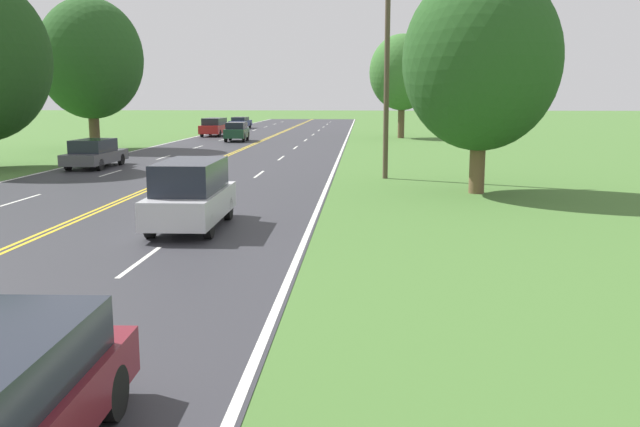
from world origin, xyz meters
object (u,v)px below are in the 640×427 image
at_px(car_dark_green_suv_mid_far, 237,131).
at_px(car_dark_blue_sedan_distant, 241,122).
at_px(tree_left_verge, 402,72).
at_px(tree_behind_sign, 481,60).
at_px(car_silver_suv_approaching, 191,194).
at_px(car_dark_grey_sedan_mid_near, 95,153).
at_px(car_red_van_receding, 214,127).
at_px(tree_mid_treeline, 90,59).

distance_m(car_dark_green_suv_mid_far, car_dark_blue_sedan_distant, 24.59).
height_order(tree_left_verge, tree_behind_sign, tree_left_verge).
bearing_deg(car_silver_suv_approaching, car_dark_blue_sedan_distant, -171.99).
relative_size(car_dark_green_suv_mid_far, car_dark_blue_sedan_distant, 0.85).
distance_m(tree_behind_sign, car_dark_blue_sedan_distant, 58.78).
bearing_deg(car_dark_blue_sedan_distant, car_dark_grey_sedan_mid_near, -176.74).
distance_m(tree_left_verge, car_dark_green_suv_mid_far, 16.40).
bearing_deg(car_red_van_receding, car_dark_grey_sedan_mid_near, -177.27).
bearing_deg(car_dark_grey_sedan_mid_near, tree_behind_sign, -113.50).
relative_size(car_silver_suv_approaching, car_red_van_receding, 0.96).
relative_size(tree_mid_treeline, car_dark_green_suv_mid_far, 2.62).
bearing_deg(car_dark_blue_sedan_distant, car_red_van_receding, -175.85).
distance_m(tree_behind_sign, tree_mid_treeline, 32.52).
bearing_deg(tree_mid_treeline, car_dark_grey_sedan_mid_near, -68.20).
distance_m(tree_mid_treeline, car_dark_grey_sedan_mid_near, 15.26).
relative_size(car_red_van_receding, car_dark_blue_sedan_distant, 1.00).
xyz_separation_m(tree_behind_sign, car_red_van_receding, (-19.00, 38.67, -4.21)).
distance_m(tree_left_verge, tree_mid_treeline, 27.76).
distance_m(tree_left_verge, tree_behind_sign, 37.04).
bearing_deg(car_silver_suv_approaching, car_dark_green_suv_mid_far, -172.30).
bearing_deg(tree_behind_sign, car_silver_suv_approaching, -139.92).
xyz_separation_m(tree_left_verge, car_red_van_receding, (-18.01, 1.65, -5.07)).
bearing_deg(car_red_van_receding, tree_behind_sign, -151.28).
bearing_deg(car_dark_blue_sedan_distant, tree_left_verge, -132.12).
relative_size(tree_left_verge, car_dark_grey_sedan_mid_near, 1.94).
relative_size(tree_behind_sign, car_dark_grey_sedan_mid_near, 1.77).
height_order(car_red_van_receding, car_dark_blue_sedan_distant, car_red_van_receding).
height_order(tree_behind_sign, car_dark_grey_sedan_mid_near, tree_behind_sign).
distance_m(car_dark_green_suv_mid_far, car_red_van_receding, 8.44).
bearing_deg(tree_mid_treeline, car_red_van_receding, 73.06).
relative_size(car_silver_suv_approaching, car_dark_blue_sedan_distant, 0.96).
height_order(car_dark_grey_sedan_mid_near, car_red_van_receding, car_red_van_receding).
height_order(tree_behind_sign, car_dark_blue_sedan_distant, tree_behind_sign).
height_order(tree_left_verge, car_dark_blue_sedan_distant, tree_left_verge).
relative_size(tree_left_verge, car_dark_blue_sedan_distant, 1.96).
distance_m(tree_behind_sign, car_silver_suv_approaching, 12.99).
bearing_deg(car_red_van_receding, car_dark_green_suv_mid_far, -152.10).
relative_size(car_silver_suv_approaching, car_dark_grey_sedan_mid_near, 0.96).
height_order(tree_mid_treeline, car_red_van_receding, tree_mid_treeline).
bearing_deg(tree_left_verge, tree_behind_sign, -88.46).
xyz_separation_m(car_silver_suv_approaching, car_red_van_receding, (-9.58, 46.60, -0.08)).
bearing_deg(car_red_van_receding, tree_mid_treeline, 165.61).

